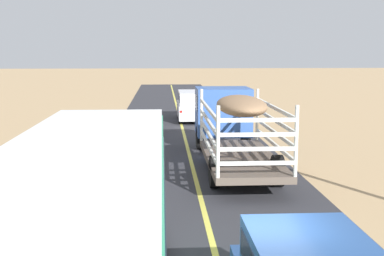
# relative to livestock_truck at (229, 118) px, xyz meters

# --- Properties ---
(livestock_truck) EXTENTS (2.53, 9.70, 3.02)m
(livestock_truck) POSITION_rel_livestock_truck_xyz_m (0.00, 0.00, 0.00)
(livestock_truck) COLOR #3359A5
(livestock_truck) RESTS_ON road_surface
(bus) EXTENTS (2.54, 10.00, 3.21)m
(bus) POSITION_rel_livestock_truck_xyz_m (-4.08, -13.72, -0.04)
(bus) COLOR #2D8C66
(bus) RESTS_ON road_surface
(car_far) EXTENTS (1.90, 4.62, 1.93)m
(car_far) POSITION_rel_livestock_truck_xyz_m (-0.87, 11.95, -0.70)
(car_far) COLOR silver
(car_far) RESTS_ON road_surface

